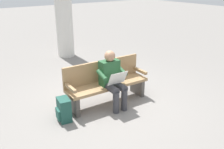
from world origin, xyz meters
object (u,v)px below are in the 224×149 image
object	(u,v)px
bench_near	(106,82)
backpack	(64,110)
support_pillar	(63,8)
person_seated	(112,78)

from	to	relation	value
bench_near	backpack	world-z (taller)	bench_near
bench_near	support_pillar	bearing A→B (deg)	-99.92
person_seated	backpack	distance (m)	1.15
person_seated	backpack	world-z (taller)	person_seated
bench_near	person_seated	xyz separation A→B (m)	(-0.00, 0.23, 0.17)
backpack	support_pillar	distance (m)	4.44
bench_near	support_pillar	xyz separation A→B (m)	(-0.79, -3.61, 1.15)
bench_near	backpack	size ratio (longest dim) A/B	4.04
person_seated	support_pillar	bearing A→B (deg)	-99.18
person_seated	support_pillar	distance (m)	4.04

